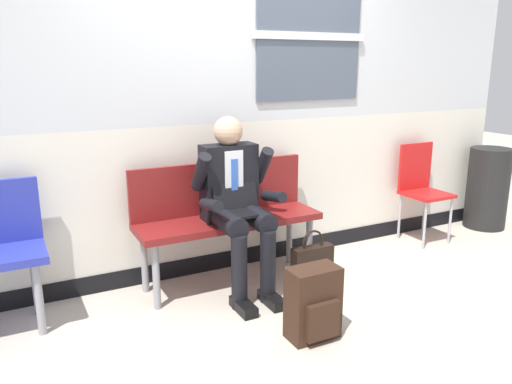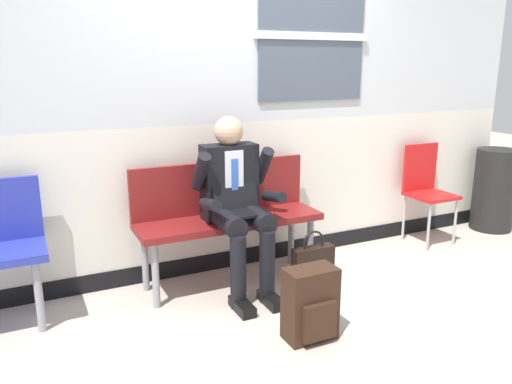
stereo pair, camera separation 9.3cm
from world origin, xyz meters
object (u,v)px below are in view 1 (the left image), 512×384
object	(u,v)px
person_seated	(236,200)
trash_bin	(487,188)
bench_with_person	(225,210)
folding_chair	(421,183)
backpack	(314,304)
handbag	(312,263)

from	to	relation	value
person_seated	trash_bin	world-z (taller)	person_seated
bench_with_person	person_seated	distance (m)	0.24
folding_chair	bench_with_person	bearing A→B (deg)	-179.17
backpack	handbag	world-z (taller)	backpack
bench_with_person	folding_chair	distance (m)	2.01
bench_with_person	folding_chair	size ratio (longest dim) A/B	1.53
backpack	folding_chair	size ratio (longest dim) A/B	0.50
backpack	handbag	bearing A→B (deg)	56.99
handbag	folding_chair	distance (m)	1.55
person_seated	handbag	bearing A→B (deg)	-14.33
person_seated	handbag	world-z (taller)	person_seated
backpack	trash_bin	world-z (taller)	trash_bin
handbag	folding_chair	bearing A→B (deg)	14.44
handbag	trash_bin	distance (m)	2.36
person_seated	handbag	distance (m)	0.79
backpack	handbag	xyz separation A→B (m)	(0.44, 0.68, -0.07)
handbag	person_seated	bearing A→B (deg)	165.67
handbag	trash_bin	world-z (taller)	trash_bin
backpack	trash_bin	distance (m)	2.95
person_seated	handbag	size ratio (longest dim) A/B	3.04
folding_chair	trash_bin	size ratio (longest dim) A/B	1.12
backpack	handbag	distance (m)	0.81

